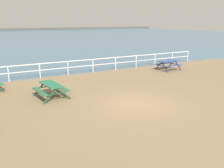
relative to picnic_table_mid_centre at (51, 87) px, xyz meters
The scene contains 7 objects.
ground_plane 4.65m from the picnic_table_mid_centre, 40.10° to the right, with size 30.00×24.00×0.20m, color #846B4C.
sea_band 49.91m from the picnic_table_mid_centre, 85.96° to the left, with size 142.00×90.00×0.01m, color #476B84.
distant_shoreline 92.85m from the picnic_table_mid_centre, 87.83° to the left, with size 142.00×6.00×1.80m, color #4C4C47.
seaward_railing 5.94m from the picnic_table_mid_centre, 53.67° to the left, with size 23.07×0.07×1.08m.
picnic_table_mid_centre is the anchor object (origin of this frame).
picnic_table_far_left 10.89m from the picnic_table_mid_centre, 14.01° to the left, with size 1.95×1.71×0.80m.
rope_coil 2.91m from the picnic_table_mid_centre, 75.74° to the left, with size 0.55×0.55×0.11m, color tan.
Camera 1 is at (-6.31, -9.18, 4.05)m, focal length 37.26 mm.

